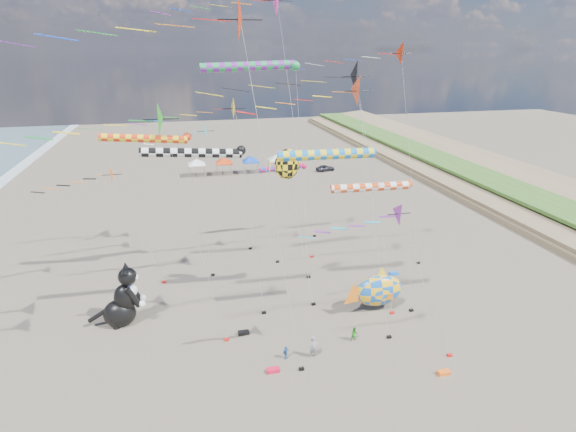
# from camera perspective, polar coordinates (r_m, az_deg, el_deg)

# --- Properties ---
(ground) EXTENTS (260.00, 260.00, 0.00)m
(ground) POSITION_cam_1_polar(r_m,az_deg,el_deg) (32.47, 6.18, -22.53)
(ground) COLOR brown
(ground) RESTS_ON ground
(delta_kite_0) EXTENTS (16.82, 2.87, 21.50)m
(delta_kite_0) POSITION_cam_1_polar(r_m,az_deg,el_deg) (38.65, 7.57, 16.88)
(delta_kite_0) COLOR black
(delta_kite_0) RESTS_ON ground
(delta_kite_1) EXTENTS (13.52, 2.30, 22.96)m
(delta_kite_1) POSITION_cam_1_polar(r_m,az_deg,el_deg) (44.22, 13.21, 19.13)
(delta_kite_1) COLOR red
(delta_kite_1) RESTS_ON ground
(delta_kite_2) EXTENTS (9.58, 2.04, 14.97)m
(delta_kite_2) POSITION_cam_1_polar(r_m,az_deg,el_deg) (48.65, -10.18, 10.12)
(delta_kite_2) COLOR #0DC8D1
(delta_kite_2) RESTS_ON ground
(delta_kite_3) EXTENTS (13.66, 2.42, 18.05)m
(delta_kite_3) POSITION_cam_1_polar(r_m,az_deg,el_deg) (44.15, -8.77, 13.00)
(delta_kite_3) COLOR gold
(delta_kite_3) RESTS_ON ground
(delta_kite_4) EXTENTS (10.33, 2.31, 20.75)m
(delta_kite_4) POSITION_cam_1_polar(r_m,az_deg,el_deg) (30.49, 9.51, 14.95)
(delta_kite_4) COLOR #F0491F
(delta_kite_4) RESTS_ON ground
(delta_kite_5) EXTENTS (13.35, 3.20, 27.85)m
(delta_kite_5) POSITION_cam_1_polar(r_m,az_deg,el_deg) (45.35, -0.53, 25.44)
(delta_kite_5) COLOR #FA229D
(delta_kite_5) RESTS_ON ground
(delta_kite_6) EXTENTS (8.56, 1.89, 12.52)m
(delta_kite_6) POSITION_cam_1_polar(r_m,az_deg,el_deg) (43.59, -20.87, 4.64)
(delta_kite_6) COLOR #DF5D18
(delta_kite_6) RESTS_ON ground
(delta_kite_7) EXTENTS (10.52, 1.83, 12.79)m
(delta_kite_7) POSITION_cam_1_polar(r_m,az_deg,el_deg) (30.16, 14.28, -0.75)
(delta_kite_7) COLOR purple
(delta_kite_7) RESTS_ON ground
(delta_kite_8) EXTENTS (11.41, 2.56, 19.19)m
(delta_kite_8) POSITION_cam_1_polar(r_m,az_deg,el_deg) (31.06, -15.09, 11.54)
(delta_kite_8) COLOR green
(delta_kite_8) RESTS_ON ground
(delta_kite_9) EXTENTS (14.52, 2.56, 24.86)m
(delta_kite_9) POSITION_cam_1_polar(r_m,az_deg,el_deg) (26.06, -8.67, 22.87)
(delta_kite_9) COLOR red
(delta_kite_9) RESTS_ON ground
(windsock_0) EXTENTS (7.05, 0.63, 9.44)m
(windsock_0) POSITION_cam_1_polar(r_m,az_deg,el_deg) (52.66, -0.43, 6.08)
(windsock_0) COLOR #D20E3F
(windsock_0) RESTS_ON ground
(windsock_1) EXTENTS (9.34, 0.76, 14.92)m
(windsock_1) POSITION_cam_1_polar(r_m,az_deg,el_deg) (42.96, -17.28, 9.31)
(windsock_1) COLOR red
(windsock_1) RESTS_ON ground
(windsock_2) EXTENTS (9.18, 0.74, 15.16)m
(windsock_2) POSITION_cam_1_polar(r_m,az_deg,el_deg) (34.73, -11.49, 7.79)
(windsock_2) COLOR black
(windsock_2) RESTS_ON ground
(windsock_3) EXTENTS (9.67, 0.91, 14.42)m
(windsock_3) POSITION_cam_1_polar(r_m,az_deg,el_deg) (37.47, 5.49, 7.75)
(windsock_3) COLOR blue
(windsock_3) RESTS_ON ground
(windsock_4) EXTENTS (8.13, 0.71, 12.33)m
(windsock_4) POSITION_cam_1_polar(r_m,az_deg,el_deg) (35.89, 11.01, 3.56)
(windsock_4) COLOR #D5400F
(windsock_4) RESTS_ON ground
(windsock_5) EXTENTS (9.87, 0.81, 21.14)m
(windsock_5) POSITION_cam_1_polar(r_m,az_deg,el_deg) (39.97, -4.40, 18.32)
(windsock_5) COLOR #1A9247
(windsock_5) RESTS_ON ground
(angelfish_kite) EXTENTS (3.74, 3.02, 14.23)m
(angelfish_kite) POSITION_cam_1_polar(r_m,az_deg,el_deg) (38.37, -0.38, 6.44)
(angelfish_kite) COLOR yellow
(angelfish_kite) RESTS_ON ground
(cat_inflatable) EXTENTS (4.09, 2.05, 5.51)m
(cat_inflatable) POSITION_cam_1_polar(r_m,az_deg,el_deg) (40.67, -20.46, -9.36)
(cat_inflatable) COLOR black
(cat_inflatable) RESTS_ON ground
(fish_inflatable) EXTENTS (5.98, 2.46, 4.23)m
(fish_inflatable) POSITION_cam_1_polar(r_m,az_deg,el_deg) (41.22, 11.34, -9.23)
(fish_inflatable) COLOR blue
(fish_inflatable) RESTS_ON ground
(person_adult) EXTENTS (0.69, 0.49, 1.79)m
(person_adult) POSITION_cam_1_polar(r_m,az_deg,el_deg) (35.46, 3.26, -16.28)
(person_adult) COLOR gray
(person_adult) RESTS_ON ground
(child_green) EXTENTS (0.63, 0.50, 1.24)m
(child_green) POSITION_cam_1_polar(r_m,az_deg,el_deg) (37.60, 8.44, -14.61)
(child_green) COLOR #24871E
(child_green) RESTS_ON ground
(child_blue) EXTENTS (0.68, 0.57, 1.09)m
(child_blue) POSITION_cam_1_polar(r_m,az_deg,el_deg) (35.48, -0.30, -16.94)
(child_blue) COLOR #265DA6
(child_blue) RESTS_ON ground
(kite_bag_0) EXTENTS (0.90, 0.44, 0.30)m
(kite_bag_0) POSITION_cam_1_polar(r_m,az_deg,el_deg) (36.13, 19.17, -18.27)
(kite_bag_0) COLOR #FF6315
(kite_bag_0) RESTS_ON ground
(kite_bag_1) EXTENTS (0.90, 0.44, 0.30)m
(kite_bag_1) POSITION_cam_1_polar(r_m,az_deg,el_deg) (38.37, -5.67, -14.54)
(kite_bag_1) COLOR black
(kite_bag_1) RESTS_ON ground
(kite_bag_2) EXTENTS (0.90, 0.44, 0.30)m
(kite_bag_2) POSITION_cam_1_polar(r_m,az_deg,el_deg) (48.41, 13.27, -7.11)
(kite_bag_2) COLOR blue
(kite_bag_2) RESTS_ON ground
(kite_bag_3) EXTENTS (0.90, 0.44, 0.30)m
(kite_bag_3) POSITION_cam_1_polar(r_m,az_deg,el_deg) (34.53, -1.92, -18.99)
(kite_bag_3) COLOR red
(kite_bag_3) RESTS_ON ground
(tent_row) EXTENTS (19.20, 4.20, 3.80)m
(tent_row) POSITION_cam_1_polar(r_m,az_deg,el_deg) (84.95, -6.46, 7.40)
(tent_row) COLOR white
(tent_row) RESTS_ON ground
(parked_car) EXTENTS (3.79, 1.96, 1.23)m
(parked_car) POSITION_cam_1_polar(r_m,az_deg,el_deg) (87.25, 4.76, 6.09)
(parked_car) COLOR #26262D
(parked_car) RESTS_ON ground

